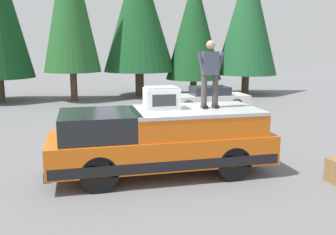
% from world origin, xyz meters
% --- Properties ---
extents(ground_plane, '(90.00, 90.00, 0.00)m').
position_xyz_m(ground_plane, '(0.00, 0.00, 0.00)').
color(ground_plane, slate).
extents(pickup_truck, '(2.01, 5.54, 1.65)m').
position_xyz_m(pickup_truck, '(-0.46, -0.45, 0.87)').
color(pickup_truck, orange).
rests_on(pickup_truck, ground).
extents(compressor_unit, '(0.65, 0.84, 0.56)m').
position_xyz_m(compressor_unit, '(-0.32, -0.48, 1.93)').
color(compressor_unit, silver).
rests_on(compressor_unit, pickup_truck).
extents(person_on_truck_bed, '(0.29, 0.72, 1.69)m').
position_xyz_m(person_on_truck_bed, '(-0.45, -1.71, 2.55)').
color(person_on_truck_bed, '#423D38').
rests_on(person_on_truck_bed, pickup_truck).
extents(parked_car_white, '(1.64, 4.10, 1.16)m').
position_xyz_m(parked_car_white, '(8.65, -4.93, 0.58)').
color(parked_car_white, white).
rests_on(parked_car_white, ground).
extents(conifer_far_left, '(4.04, 4.04, 8.93)m').
position_xyz_m(conifer_far_left, '(13.86, -9.41, 5.12)').
color(conifer_far_left, '#4C3826').
rests_on(conifer_far_left, ground).
extents(conifer_left, '(3.60, 3.60, 7.78)m').
position_xyz_m(conifer_left, '(14.00, -5.79, 4.42)').
color(conifer_left, '#4C3826').
rests_on(conifer_left, ground).
extents(conifer_center_left, '(4.54, 4.54, 9.07)m').
position_xyz_m(conifer_center_left, '(14.58, -2.32, 5.32)').
color(conifer_center_left, '#4C3826').
rests_on(conifer_center_left, ground).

